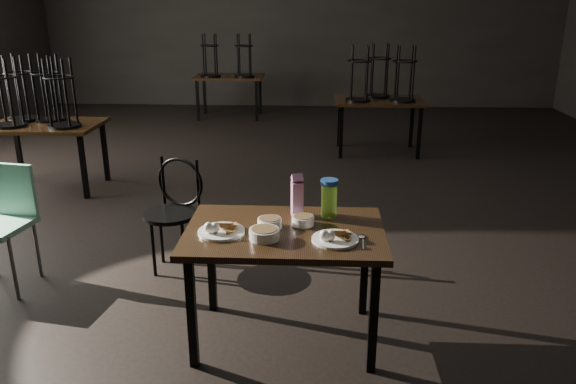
# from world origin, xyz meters

# --- Properties ---
(main_table) EXTENTS (1.20, 0.80, 0.75)m
(main_table) POSITION_xyz_m (0.13, -2.16, 0.67)
(main_table) COLOR black
(main_table) RESTS_ON ground
(plate_left) EXTENTS (0.28, 0.28, 0.09)m
(plate_left) POSITION_xyz_m (-0.25, -2.24, 0.77)
(plate_left) COLOR white
(plate_left) RESTS_ON main_table
(plate_right) EXTENTS (0.27, 0.27, 0.09)m
(plate_right) POSITION_xyz_m (0.43, -2.31, 0.77)
(plate_right) COLOR white
(plate_right) RESTS_ON main_table
(bowl_near) EXTENTS (0.15, 0.15, 0.06)m
(bowl_near) POSITION_xyz_m (0.04, -2.13, 0.78)
(bowl_near) COLOR white
(bowl_near) RESTS_ON main_table
(bowl_far) EXTENTS (0.14, 0.14, 0.05)m
(bowl_far) POSITION_xyz_m (0.24, -2.08, 0.78)
(bowl_far) COLOR white
(bowl_far) RESTS_ON main_table
(bowl_big) EXTENTS (0.18, 0.18, 0.06)m
(bowl_big) POSITION_xyz_m (0.02, -2.30, 0.78)
(bowl_big) COLOR white
(bowl_big) RESTS_ON main_table
(juice_carton) EXTENTS (0.08, 0.08, 0.28)m
(juice_carton) POSITION_xyz_m (0.20, -1.93, 0.88)
(juice_carton) COLOR #931A6C
(juice_carton) RESTS_ON main_table
(water_bottle) EXTENTS (0.14, 0.14, 0.24)m
(water_bottle) POSITION_xyz_m (0.40, -1.93, 0.88)
(water_bottle) COLOR #9DEC45
(water_bottle) RESTS_ON main_table
(spoon) EXTENTS (0.05, 0.20, 0.01)m
(spoon) POSITION_xyz_m (0.58, -2.27, 0.75)
(spoon) COLOR silver
(spoon) RESTS_ON main_table
(bentwood_chair) EXTENTS (0.46, 0.45, 0.88)m
(bentwood_chair) POSITION_xyz_m (-0.79, -1.18, 0.53)
(bentwood_chair) COLOR black
(bentwood_chair) RESTS_ON ground
(school_chair) EXTENTS (0.49, 0.49, 0.92)m
(school_chair) POSITION_xyz_m (-1.99, -1.53, 0.55)
(school_chair) COLOR #6DAA92
(school_chair) RESTS_ON ground
(bg_table_left) EXTENTS (1.20, 0.80, 1.48)m
(bg_table_left) POSITION_xyz_m (-2.71, 0.69, 0.80)
(bg_table_left) COLOR black
(bg_table_left) RESTS_ON ground
(bg_table_right) EXTENTS (1.20, 0.80, 1.48)m
(bg_table_right) POSITION_xyz_m (1.18, 2.44, 0.78)
(bg_table_right) COLOR black
(bg_table_right) RESTS_ON ground
(bg_table_far) EXTENTS (1.20, 0.80, 1.48)m
(bg_table_far) POSITION_xyz_m (-1.24, 4.75, 0.75)
(bg_table_far) COLOR black
(bg_table_far) RESTS_ON ground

